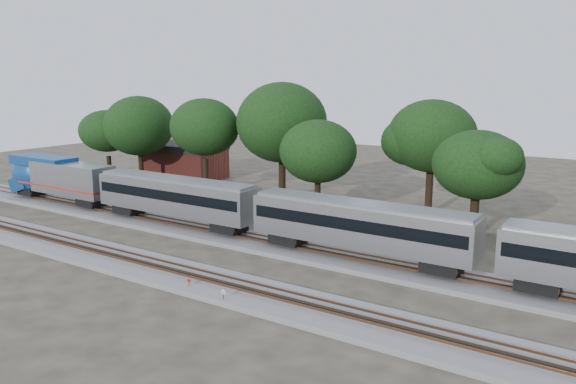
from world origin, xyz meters
TOP-DOWN VIEW (x-y plane):
  - ground at (0.00, 0.00)m, footprint 160.00×160.00m
  - track_far at (0.00, 6.00)m, footprint 160.00×5.00m
  - track_near at (0.00, -4.00)m, footprint 160.00×5.00m
  - switch_stand_red at (2.84, -5.56)m, footprint 0.28×0.10m
  - switch_stand_white at (6.40, -6.14)m, footprint 0.34×0.06m
  - switch_lever at (4.68, -5.84)m, footprint 0.53×0.35m
  - brick_building at (-28.17, 27.01)m, footprint 11.59×8.89m
  - tree_0 at (-33.57, 17.75)m, footprint 7.55×7.55m
  - tree_1 at (-28.88, 19.23)m, footprint 8.38×8.38m
  - tree_2 at (-17.74, 19.66)m, footprint 8.71×8.71m
  - tree_3 at (-8.05, 22.38)m, footprint 9.53×9.53m
  - tree_4 at (-0.51, 17.86)m, footprint 7.10×7.10m
  - tree_5 at (9.13, 25.08)m, footprint 8.64×8.64m
  - tree_6 at (15.75, 18.32)m, footprint 6.99×6.99m

SIDE VIEW (x-z plane):
  - ground at x=0.00m, z-range 0.00..0.00m
  - switch_lever at x=4.68m, z-range 0.00..0.30m
  - track_far at x=0.00m, z-range -0.16..0.57m
  - track_near at x=0.00m, z-range -0.16..0.57m
  - switch_stand_red at x=2.84m, z-range 0.12..1.01m
  - switch_stand_white at x=6.40m, z-range 0.15..1.21m
  - brick_building at x=-28.17m, z-range 0.02..5.16m
  - tree_6 at x=15.75m, z-range 1.92..11.78m
  - tree_4 at x=-0.51m, z-range 1.96..11.97m
  - tree_0 at x=-33.57m, z-range 2.09..12.74m
  - tree_1 at x=-28.88m, z-range 2.32..14.13m
  - tree_5 at x=9.13m, z-range 2.39..14.57m
  - tree_2 at x=-17.74m, z-range 2.41..14.70m
  - tree_3 at x=-8.05m, z-range 2.64..16.08m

